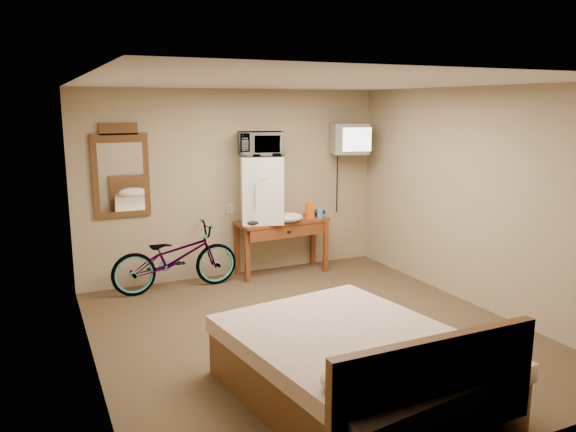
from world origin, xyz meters
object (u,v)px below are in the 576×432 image
object	(u,v)px
wall_mirror	(121,172)
blue_cup	(320,213)
microwave	(261,144)
bed	(359,368)
mini_fridge	(261,189)
bicycle	(175,257)
desk	(283,230)
crt_television	(349,139)

from	to	relation	value
wall_mirror	blue_cup	bearing A→B (deg)	-7.52
microwave	blue_cup	size ratio (longest dim) A/B	4.06
microwave	bed	size ratio (longest dim) A/B	0.25
mini_fridge	microwave	world-z (taller)	microwave
mini_fridge	bed	size ratio (longest dim) A/B	0.39
bicycle	bed	bearing A→B (deg)	-170.81
desk	blue_cup	world-z (taller)	blue_cup
wall_mirror	bed	bearing A→B (deg)	-72.10
blue_cup	microwave	bearing A→B (deg)	172.98
crt_television	wall_mirror	size ratio (longest dim) A/B	0.55
microwave	wall_mirror	world-z (taller)	wall_mirror
desk	mini_fridge	xyz separation A→B (m)	(-0.30, 0.03, 0.57)
bicycle	crt_television	bearing A→B (deg)	-89.78
microwave	bicycle	xyz separation A→B (m)	(-1.20, -0.08, -1.37)
desk	bed	xyz separation A→B (m)	(-0.88, -3.37, -0.33)
wall_mirror	mini_fridge	bearing A→B (deg)	-7.77
desk	microwave	distance (m)	1.21
microwave	bed	distance (m)	3.77
desk	blue_cup	xyz separation A→B (m)	(0.53, -0.07, 0.20)
blue_cup	bed	size ratio (longest dim) A/B	0.06
blue_cup	crt_television	world-z (taller)	crt_television
bicycle	desk	bearing A→B (deg)	-89.39
microwave	blue_cup	bearing A→B (deg)	7.80
blue_cup	wall_mirror	bearing A→B (deg)	172.48
microwave	crt_television	xyz separation A→B (m)	(1.33, -0.01, 0.03)
desk	bed	size ratio (longest dim) A/B	0.57
microwave	crt_television	world-z (taller)	crt_television
wall_mirror	bicycle	size ratio (longest dim) A/B	0.73
bicycle	bed	distance (m)	3.38
bicycle	bed	world-z (taller)	bed
crt_television	desk	bearing A→B (deg)	-178.94
desk	bicycle	distance (m)	1.52
desk	wall_mirror	xyz separation A→B (m)	(-2.06, 0.27, 0.86)
desk	microwave	xyz separation A→B (m)	(-0.30, 0.03, 1.17)
bicycle	bed	size ratio (longest dim) A/B	0.69
bicycle	bed	xyz separation A→B (m)	(0.62, -3.32, -0.12)
mini_fridge	bed	distance (m)	3.57
desk	bed	world-z (taller)	bed
mini_fridge	bed	world-z (taller)	mini_fridge
crt_television	bicycle	distance (m)	2.90
blue_cup	crt_television	xyz separation A→B (m)	(0.50, 0.09, 1.01)
crt_television	bed	bearing A→B (deg)	-119.39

